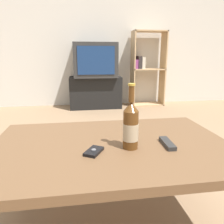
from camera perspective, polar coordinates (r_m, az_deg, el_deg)
The scene contains 9 objects.
ground_plane at distance 1.34m, azimuth -0.02°, elevation -26.64°, with size 12.00×12.00×0.00m, color #937556.
back_wall at distance 4.05m, azimuth -6.82°, elevation 20.37°, with size 8.00×0.05×2.60m.
coffee_table at distance 1.12m, azimuth -0.02°, elevation -11.13°, with size 1.18×0.78×0.46m.
tv_stand at distance 3.80m, azimuth -4.37°, elevation 5.18°, with size 0.87×0.41×0.53m.
television at distance 3.75m, azimuth -4.52°, elevation 13.37°, with size 0.70×0.59×0.55m.
bookshelf at distance 4.00m, azimuth 8.95°, elevation 11.30°, with size 0.58×0.30×1.29m.
beer_bottle at distance 1.01m, azimuth 4.91°, elevation -3.67°, with size 0.07×0.07×0.31m.
cell_phone at distance 1.00m, azimuth -4.78°, elevation -10.21°, with size 0.10×0.12×0.02m.
remote_control at distance 1.10m, azimuth 14.26°, elevation -7.93°, with size 0.05×0.15×0.02m.
Camera 1 is at (-0.15, -1.00, 0.89)m, focal length 35.00 mm.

